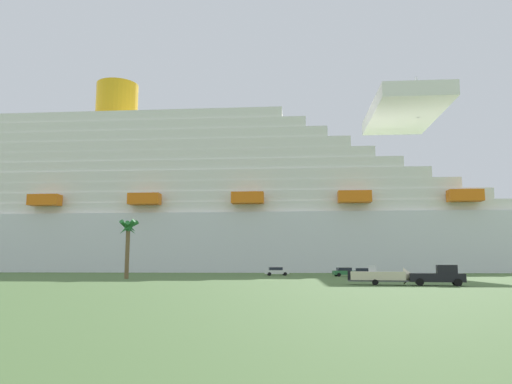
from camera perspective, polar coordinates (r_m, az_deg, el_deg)
ground_plane at (r=102.78m, az=1.49°, el=-9.62°), size 600.00×600.00×0.00m
cruise_ship at (r=140.73m, az=-6.69°, el=-2.23°), size 225.78×40.77×62.64m
pickup_truck at (r=56.18m, az=20.62°, el=-9.14°), size 5.90×3.19×2.20m
small_boat_on_trailer at (r=55.97m, az=14.78°, el=-9.49°), size 8.00×3.30×2.15m
palm_tree at (r=78.46m, az=-14.72°, el=-4.63°), size 3.24×3.37×9.16m
parked_car_yellow_taxi at (r=81.05m, az=12.58°, el=-9.19°), size 4.66×2.57×1.58m
parked_car_green_wagon at (r=89.95m, az=10.34°, el=-9.15°), size 4.57×2.60×1.58m
parked_car_white_van at (r=94.62m, az=2.41°, el=-9.22°), size 4.72×2.56×1.58m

